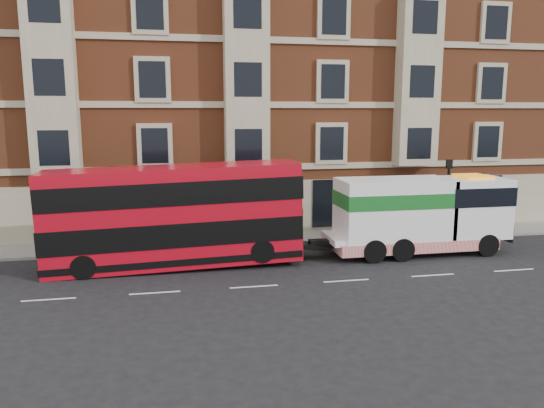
{
  "coord_description": "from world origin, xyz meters",
  "views": [
    {
      "loc": [
        -3.27,
        -20.71,
        7.16
      ],
      "look_at": [
        1.54,
        4.0,
        2.73
      ],
      "focal_mm": 35.0,
      "sensor_mm": 36.0,
      "label": 1
    }
  ],
  "objects": [
    {
      "name": "ground",
      "position": [
        0.0,
        0.0,
        0.0
      ],
      "size": [
        120.0,
        120.0,
        0.0
      ],
      "primitive_type": "plane",
      "color": "black",
      "rests_on": "ground"
    },
    {
      "name": "sidewalk",
      "position": [
        0.0,
        7.5,
        0.07
      ],
      "size": [
        90.0,
        3.0,
        0.15
      ],
      "primitive_type": "cube",
      "color": "slate",
      "rests_on": "ground"
    },
    {
      "name": "victorian_terrace",
      "position": [
        0.5,
        15.0,
        10.07
      ],
      "size": [
        45.0,
        12.0,
        20.4
      ],
      "color": "brown",
      "rests_on": "ground"
    },
    {
      "name": "lamp_post_west",
      "position": [
        -6.0,
        6.2,
        2.68
      ],
      "size": [
        0.35,
        0.15,
        4.35
      ],
      "color": "black",
      "rests_on": "sidewalk"
    },
    {
      "name": "lamp_post_east",
      "position": [
        12.0,
        6.2,
        2.68
      ],
      "size": [
        0.35,
        0.15,
        4.35
      ],
      "color": "black",
      "rests_on": "sidewalk"
    },
    {
      "name": "double_decker_bus",
      "position": [
        -3.13,
        3.57,
        2.48
      ],
      "size": [
        11.56,
        2.65,
        4.68
      ],
      "color": "#B80A1A",
      "rests_on": "ground"
    },
    {
      "name": "tow_truck",
      "position": [
        8.93,
        3.57,
        2.05
      ],
      "size": [
        9.26,
        2.74,
        3.86
      ],
      "color": "white",
      "rests_on": "ground"
    },
    {
      "name": "pedestrian",
      "position": [
        -7.2,
        7.75,
        0.95
      ],
      "size": [
        0.59,
        0.39,
        1.6
      ],
      "primitive_type": "imported",
      "rotation": [
        0.0,
        0.0,
        0.02
      ],
      "color": "#1C2239",
      "rests_on": "sidewalk"
    }
  ]
}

